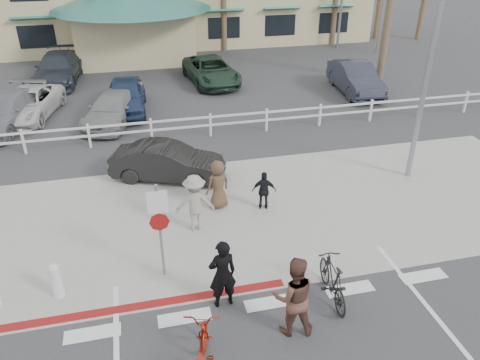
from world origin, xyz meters
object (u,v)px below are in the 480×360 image
object	(u,v)px
bike_black	(333,280)
car_white_sedan	(168,162)
sign_post	(160,227)
bike_red	(200,358)

from	to	relation	value
bike_black	car_white_sedan	bearing A→B (deg)	-60.97
bike_black	car_white_sedan	xyz separation A→B (m)	(-3.12, 6.81, 0.09)
sign_post	bike_black	size ratio (longest dim) A/B	1.62
sign_post	car_white_sedan	xyz separation A→B (m)	(0.63, 5.05, -0.82)
sign_post	bike_black	world-z (taller)	sign_post
bike_red	bike_black	bearing A→B (deg)	-141.73
sign_post	bike_black	xyz separation A→B (m)	(3.75, -1.75, -0.91)
sign_post	bike_red	size ratio (longest dim) A/B	1.43
car_white_sedan	bike_red	bearing A→B (deg)	-160.20
sign_post	bike_red	distance (m)	3.37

